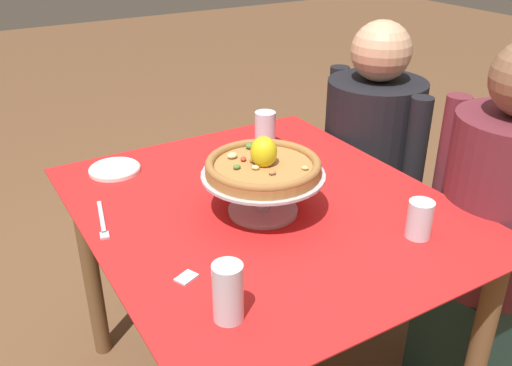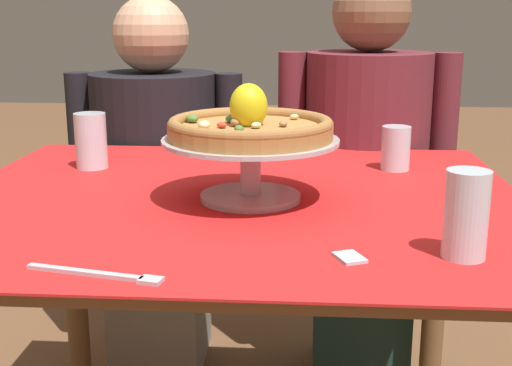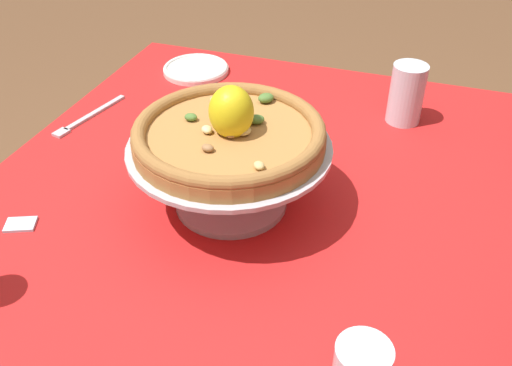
{
  "view_description": "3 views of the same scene",
  "coord_description": "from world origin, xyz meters",
  "views": [
    {
      "loc": [
        1.19,
        -0.74,
        1.55
      ],
      "look_at": [
        0.02,
        -0.04,
        0.85
      ],
      "focal_mm": 38.8,
      "sensor_mm": 36.0,
      "label": 1
    },
    {
      "loc": [
        0.13,
        -1.29,
        1.12
      ],
      "look_at": [
        0.04,
        -0.0,
        0.79
      ],
      "focal_mm": 47.05,
      "sensor_mm": 36.0,
      "label": 2
    },
    {
      "loc": [
        0.76,
        0.27,
        1.38
      ],
      "look_at": [
        -0.01,
        0.01,
        0.78
      ],
      "focal_mm": 39.4,
      "sensor_mm": 36.0,
      "label": 3
    }
  ],
  "objects": [
    {
      "name": "pizza",
      "position": [
        0.03,
        -0.02,
        0.91
      ],
      "size": [
        0.32,
        0.32,
        0.11
      ],
      "color": "#AD753D",
      "rests_on": "pizza_stand"
    },
    {
      "name": "dining_table",
      "position": [
        0.0,
        0.0,
        0.65
      ],
      "size": [
        1.15,
        1.0,
        0.76
      ],
      "color": "brown",
      "rests_on": "ground"
    },
    {
      "name": "sugar_packet",
      "position": [
        0.21,
        -0.34,
        0.76
      ],
      "size": [
        0.05,
        0.06,
        0.0
      ],
      "primitive_type": "cube",
      "rotation": [
        0.0,
        0.0,
        1.98
      ],
      "color": "silver",
      "rests_on": "dining_table"
    },
    {
      "name": "side_plate",
      "position": [
        -0.44,
        -0.3,
        0.77
      ],
      "size": [
        0.17,
        0.17,
        0.02
      ],
      "color": "white",
      "rests_on": "dining_table"
    },
    {
      "name": "pizza_stand",
      "position": [
        0.03,
        -0.03,
        0.84
      ],
      "size": [
        0.34,
        0.34,
        0.12
      ],
      "color": "#B7B7C1",
      "rests_on": "dining_table"
    },
    {
      "name": "water_glass_back_left",
      "position": [
        -0.36,
        0.23,
        0.82
      ],
      "size": [
        0.07,
        0.07,
        0.13
      ],
      "color": "silver",
      "rests_on": "dining_table"
    },
    {
      "name": "dinner_fork",
      "position": [
        -0.14,
        -0.43,
        0.76
      ],
      "size": [
        0.21,
        0.06,
        0.01
      ],
      "color": "#B7B7C1",
      "rests_on": "dining_table"
    }
  ]
}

